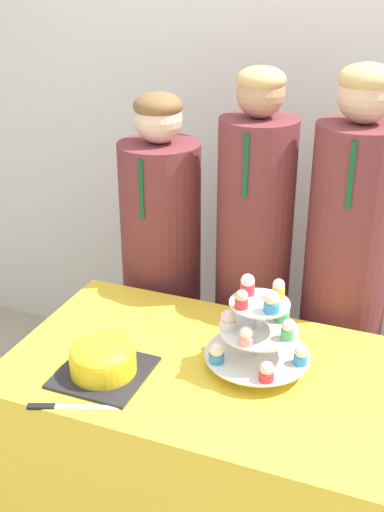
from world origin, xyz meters
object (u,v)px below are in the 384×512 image
(cake_knife, at_px, (58,407))
(student_1, at_px, (252,288))
(student_0, at_px, (162,285))
(cupcake_stand, at_px, (258,329))
(student_2, at_px, (342,301))
(round_cake, at_px, (103,358))

(cake_knife, xyz_separation_m, student_1, (0.29, 0.92, -0.02))
(cake_knife, height_order, student_1, student_1)
(student_0, bearing_deg, cupcake_stand, -43.59)
(student_1, bearing_deg, cupcake_stand, -72.04)
(cupcake_stand, xyz_separation_m, student_0, (-0.55, 0.52, -0.22))
(cupcake_stand, distance_m, student_2, 0.57)
(cupcake_stand, bearing_deg, student_1, 107.96)
(round_cake, height_order, student_1, student_1)
(cake_knife, distance_m, student_1, 0.96)
(student_0, relative_size, student_1, 0.93)
(student_1, bearing_deg, student_0, 180.00)
(round_cake, bearing_deg, student_0, 100.63)
(round_cake, bearing_deg, student_2, 51.13)
(cake_knife, relative_size, student_0, 0.17)
(cake_knife, bearing_deg, student_2, 34.65)
(round_cake, height_order, student_0, student_0)
(student_0, distance_m, student_1, 0.39)
(cake_knife, height_order, student_0, student_0)
(student_0, bearing_deg, student_1, -0.00)
(round_cake, xyz_separation_m, cupcake_stand, (0.41, 0.21, 0.08))
(round_cake, distance_m, student_1, 0.77)
(round_cake, distance_m, cake_knife, 0.20)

